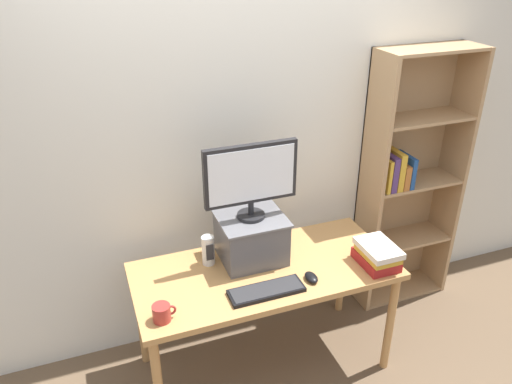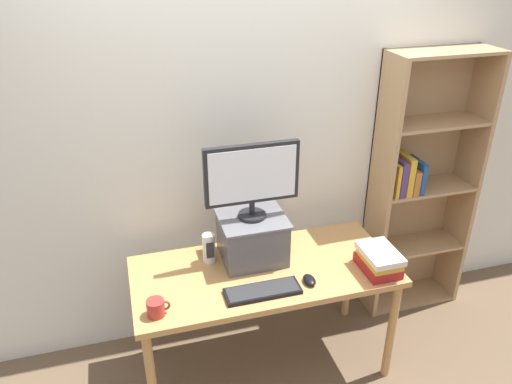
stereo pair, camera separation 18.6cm
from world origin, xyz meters
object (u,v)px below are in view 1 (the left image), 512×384
at_px(computer_monitor, 251,177).
at_px(keyboard, 266,291).
at_px(riser_box, 251,236).
at_px(coffee_mug, 162,313).
at_px(desk_speaker, 208,250).
at_px(bookshelf_unit, 407,180).
at_px(book_stack, 377,255).
at_px(computer_mouse, 311,277).
at_px(desk, 265,279).

height_order(computer_monitor, keyboard, computer_monitor).
distance_m(riser_box, coffee_mug, 0.70).
relative_size(coffee_mug, desk_speaker, 0.67).
relative_size(computer_monitor, keyboard, 1.30).
xyz_separation_m(bookshelf_unit, keyboard, (-1.26, -0.56, -0.19)).
bearing_deg(book_stack, riser_box, 153.39).
height_order(bookshelf_unit, coffee_mug, bookshelf_unit).
bearing_deg(bookshelf_unit, computer_monitor, -169.58).
xyz_separation_m(computer_mouse, desk_speaker, (-0.48, 0.35, 0.07)).
relative_size(desk, bookshelf_unit, 0.82).
bearing_deg(bookshelf_unit, computer_mouse, -151.14).
bearing_deg(coffee_mug, computer_mouse, 2.16).
bearing_deg(bookshelf_unit, riser_box, -169.65).
relative_size(bookshelf_unit, riser_box, 4.83).
relative_size(riser_box, coffee_mug, 3.16).
bearing_deg(keyboard, desk_speaker, 120.30).
distance_m(desk, bookshelf_unit, 1.27).
bearing_deg(desk, coffee_mug, -160.77).
relative_size(riser_box, book_stack, 1.38).
bearing_deg(desk_speaker, bookshelf_unit, 7.55).
bearing_deg(keyboard, computer_mouse, 2.90).
relative_size(desk, keyboard, 3.68).
bearing_deg(desk_speaker, desk, -29.83).
height_order(computer_mouse, coffee_mug, coffee_mug).
bearing_deg(keyboard, coffee_mug, -178.20).
xyz_separation_m(computer_monitor, book_stack, (0.65, -0.32, -0.45)).
relative_size(bookshelf_unit, keyboard, 4.49).
relative_size(riser_box, keyboard, 0.93).
bearing_deg(riser_box, keyboard, -96.28).
bearing_deg(keyboard, book_stack, 1.05).
distance_m(keyboard, book_stack, 0.69).
relative_size(bookshelf_unit, book_stack, 6.68).
bearing_deg(desk_speaker, computer_monitor, -6.73).
distance_m(keyboard, coffee_mug, 0.56).
height_order(riser_box, desk_speaker, riser_box).
height_order(desk, desk_speaker, desk_speaker).
height_order(book_stack, desk_speaker, desk_speaker).
xyz_separation_m(computer_monitor, computer_mouse, (0.23, -0.32, -0.50)).
bearing_deg(computer_mouse, riser_box, 125.78).
xyz_separation_m(coffee_mug, desk_speaker, (0.34, 0.38, 0.04)).
bearing_deg(keyboard, desk, 70.56).
xyz_separation_m(computer_monitor, keyboard, (-0.04, -0.34, -0.51)).
xyz_separation_m(riser_box, computer_monitor, (-0.00, -0.00, 0.38)).
bearing_deg(keyboard, bookshelf_unit, 23.95).
height_order(desk, keyboard, keyboard).
relative_size(computer_monitor, book_stack, 1.94).
xyz_separation_m(keyboard, desk_speaker, (-0.21, 0.36, 0.08)).
distance_m(keyboard, computer_mouse, 0.27).
relative_size(bookshelf_unit, desk_speaker, 10.25).
bearing_deg(riser_box, coffee_mug, -149.20).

